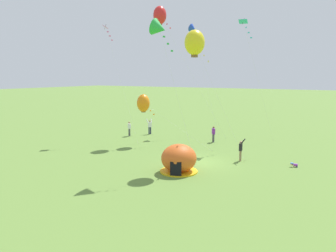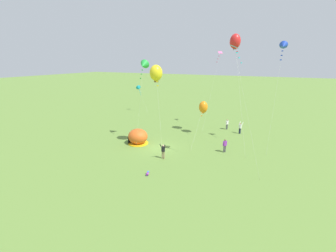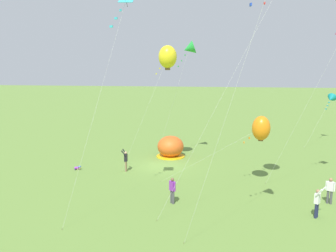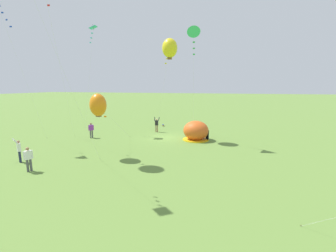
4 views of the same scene
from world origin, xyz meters
name	(u,v)px [view 2 (image 2 of 4)]	position (x,y,z in m)	size (l,w,h in m)	color
ground_plane	(158,148)	(0.00, 0.00, 0.00)	(300.00, 300.00, 0.00)	olive
popup_tent	(138,137)	(-3.33, 0.28, 1.00)	(2.81, 2.81, 2.10)	#D8591E
toddler_crawling	(148,173)	(2.44, -6.86, 0.18)	(0.33, 0.55, 0.32)	purple
person_arms_raised	(163,151)	(2.07, -2.64, 1.00)	(0.67, 0.52, 1.89)	#8C7251
person_flying_kite	(240,127)	(8.71, 10.97, 1.00)	(0.72, 0.67, 1.89)	#1E2347
person_near_tent	(227,124)	(6.40, 12.32, 0.96)	(0.40, 0.52, 1.72)	#4C4C51
person_with_toddler	(225,145)	(8.15, 2.38, 0.96)	(0.44, 0.45, 1.72)	#4C4C51
kite_orange	(203,107)	(3.43, 8.18, 4.29)	(1.44, 8.04, 5.21)	silver
kite_pink	(219,57)	(4.15, 13.32, 11.68)	(1.45, 5.38, 12.61)	silver
kite_red	(235,41)	(7.32, 8.59, 13.56)	(4.17, 7.40, 14.55)	silver
kite_blue	(283,46)	(13.21, 7.51, 12.78)	(1.03, 4.29, 13.37)	silver
kite_yellow	(156,73)	(-0.45, 0.51, 9.62)	(3.49, 4.29, 10.61)	silver
kite_green	(143,65)	(-3.17, 2.04, 10.48)	(1.36, 3.80, 11.23)	silver
kite_cyan	(236,52)	(9.05, -0.38, 11.94)	(4.33, 3.14, 12.76)	silver
kite_teal	(139,88)	(-14.42, 18.00, 5.13)	(5.49, 4.51, 5.80)	silver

